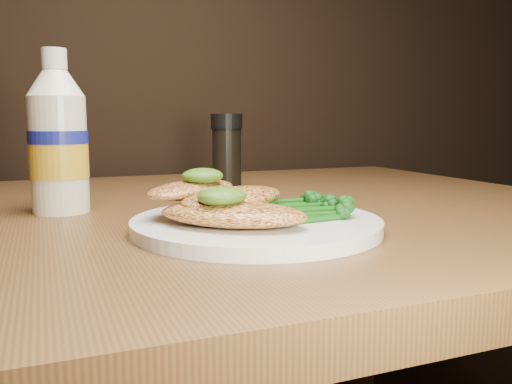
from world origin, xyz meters
name	(u,v)px	position (x,y,z in m)	size (l,w,h in m)	color
plate	(256,224)	(0.07, 0.89, 0.76)	(0.25, 0.25, 0.01)	white
chicken_front	(233,214)	(0.03, 0.86, 0.77)	(0.14, 0.08, 0.02)	#EF9E4C
chicken_mid	(234,198)	(0.05, 0.90, 0.78)	(0.14, 0.07, 0.02)	#EF9E4C
chicken_back	(192,190)	(0.02, 0.93, 0.79)	(0.12, 0.06, 0.02)	#EF9E4C
pesto_front	(222,196)	(0.02, 0.86, 0.79)	(0.05, 0.04, 0.02)	black
pesto_back	(202,176)	(0.03, 0.92, 0.80)	(0.04, 0.04, 0.02)	black
broccolini_bundle	(293,206)	(0.11, 0.89, 0.77)	(0.12, 0.09, 0.02)	#145212
mayo_bottle	(58,132)	(-0.11, 1.07, 0.85)	(0.07, 0.07, 0.19)	#EDE8C9
pepper_grinder	(227,153)	(0.14, 1.18, 0.81)	(0.05, 0.05, 0.12)	black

